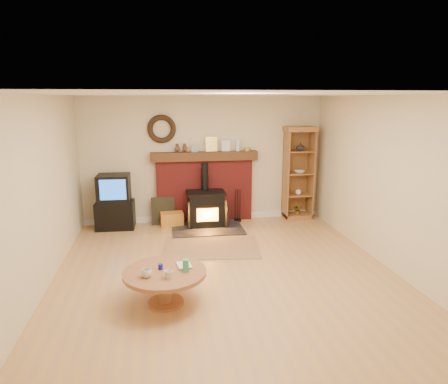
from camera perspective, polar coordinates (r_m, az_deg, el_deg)
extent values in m
plane|color=tan|center=(6.09, 0.24, -11.47)|extent=(5.50, 5.50, 0.00)
cube|color=beige|center=(8.35, -2.89, 4.63)|extent=(5.00, 0.02, 2.60)
cube|color=beige|center=(3.12, 8.79, -10.47)|extent=(5.00, 0.02, 2.60)
cube|color=beige|center=(5.82, -24.83, -0.38)|extent=(0.02, 5.50, 2.60)
cube|color=beige|center=(6.56, 22.34, 1.28)|extent=(0.02, 5.50, 2.60)
cube|color=white|center=(5.53, 0.26, 13.79)|extent=(5.00, 5.50, 0.02)
cube|color=white|center=(8.60, -2.78, -3.58)|extent=(5.00, 0.04, 0.12)
torus|color=black|center=(8.17, -8.90, 8.89)|extent=(0.57, 0.11, 0.57)
cube|color=maroon|center=(8.40, -2.78, 0.17)|extent=(2.00, 0.15, 1.30)
cube|color=#3B2512|center=(8.23, -2.81, 5.14)|extent=(2.20, 0.22, 0.18)
cube|color=#999999|center=(8.20, -4.23, 6.22)|extent=(0.13, 0.05, 0.14)
cube|color=gold|center=(8.25, -1.81, 6.85)|extent=(0.24, 0.06, 0.30)
cube|color=white|center=(8.30, 0.26, 6.61)|extent=(0.18, 0.05, 0.22)
cylinder|color=white|center=(8.32, 1.99, 6.62)|extent=(0.08, 0.08, 0.22)
cylinder|color=gold|center=(8.37, 3.34, 6.13)|extent=(0.14, 0.14, 0.07)
cube|color=black|center=(8.02, -2.39, -5.18)|extent=(1.40, 1.00, 0.03)
cube|color=black|center=(8.11, -2.59, -2.47)|extent=(0.70, 0.50, 0.65)
cube|color=black|center=(8.02, -2.61, -0.10)|extent=(0.77, 0.55, 0.04)
cylinder|color=black|center=(8.11, -2.76, 2.20)|extent=(0.14, 0.14, 0.56)
cube|color=orange|center=(7.88, -2.36, -3.28)|extent=(0.42, 0.02, 0.26)
cube|color=black|center=(7.90, -4.72, -3.12)|extent=(0.16, 0.22, 0.52)
cube|color=black|center=(7.97, -0.14, -2.92)|extent=(0.16, 0.22, 0.52)
cube|color=brown|center=(7.06, -1.80, -7.85)|extent=(1.77, 1.32, 0.01)
cube|color=black|center=(8.30, -15.24, -3.15)|extent=(0.76, 0.54, 0.55)
cube|color=black|center=(8.16, -15.47, 0.52)|extent=(0.63, 0.54, 0.55)
cube|color=blue|center=(7.90, -15.61, 0.30)|extent=(0.49, 0.03, 0.39)
cube|color=brown|center=(8.86, 10.32, -3.35)|extent=(0.58, 0.42, 0.10)
cube|color=brown|center=(8.83, 10.14, 2.71)|extent=(0.58, 0.02, 1.83)
cube|color=brown|center=(8.56, 8.82, 2.43)|extent=(0.02, 0.42, 1.83)
cube|color=brown|center=(8.74, 12.29, 2.51)|extent=(0.02, 0.42, 1.83)
cube|color=brown|center=(8.52, 10.85, 8.86)|extent=(0.64, 0.46, 0.10)
cube|color=brown|center=(8.74, 10.45, -0.38)|extent=(0.54, 0.38, 0.02)
cube|color=brown|center=(8.64, 10.58, 2.66)|extent=(0.54, 0.38, 0.02)
cube|color=brown|center=(8.57, 10.71, 5.75)|extent=(0.54, 0.38, 0.02)
imported|color=white|center=(8.51, 10.86, 6.38)|extent=(0.17, 0.17, 0.18)
imported|color=white|center=(8.59, 10.70, 2.84)|extent=(0.23, 0.23, 0.06)
sphere|color=white|center=(8.68, 10.58, -0.01)|extent=(0.12, 0.12, 0.12)
imported|color=#37966C|center=(8.77, 10.47, -2.44)|extent=(0.20, 0.17, 0.22)
cube|color=yellow|center=(8.22, -7.44, -3.90)|extent=(0.47, 0.32, 0.28)
cube|color=black|center=(8.32, -8.70, -2.68)|extent=(0.48, 0.13, 0.57)
cylinder|color=black|center=(8.50, 1.94, -4.07)|extent=(0.16, 0.16, 0.04)
cylinder|color=black|center=(8.40, 1.63, -1.94)|extent=(0.02, 0.02, 0.70)
cylinder|color=black|center=(8.41, 1.96, -1.92)|extent=(0.02, 0.02, 0.70)
cylinder|color=black|center=(8.42, 2.29, -1.91)|extent=(0.02, 0.02, 0.70)
cylinder|color=brown|center=(5.32, -8.31, -15.30)|extent=(0.46, 0.46, 0.03)
cylinder|color=brown|center=(5.23, -8.38, -13.42)|extent=(0.17, 0.17, 0.37)
cylinder|color=brown|center=(5.14, -8.46, -11.33)|extent=(1.05, 1.05, 0.05)
imported|color=white|center=(4.98, -11.00, -11.32)|extent=(0.13, 0.13, 0.10)
imported|color=white|center=(4.92, -7.94, -11.55)|extent=(0.10, 0.10, 0.10)
imported|color=#4C331E|center=(5.22, -6.68, -10.46)|extent=(0.17, 0.23, 0.02)
cylinder|color=#0F138E|center=(5.17, -9.05, -10.50)|extent=(0.06, 0.06, 0.07)
cube|color=#37966C|center=(5.05, -5.49, -10.43)|extent=(0.07, 0.07, 0.16)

